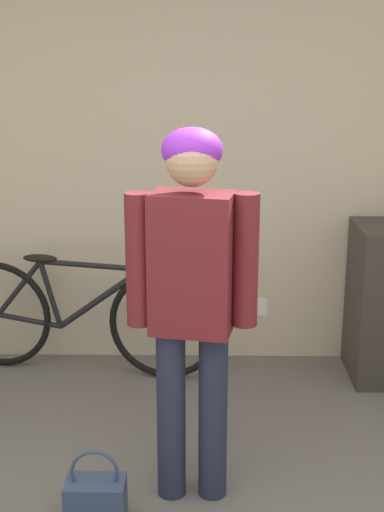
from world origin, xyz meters
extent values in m
cube|color=beige|center=(0.00, 2.50, 1.30)|extent=(8.00, 0.06, 2.60)
cube|color=white|center=(0.55, 2.46, 0.35)|extent=(0.08, 0.01, 0.12)
cylinder|color=#23283D|center=(0.02, 0.91, 0.40)|extent=(0.13, 0.13, 0.81)
cylinder|color=#23283D|center=(0.21, 0.91, 0.40)|extent=(0.13, 0.13, 0.81)
cube|color=maroon|center=(0.12, 0.91, 1.11)|extent=(0.38, 0.28, 0.61)
cylinder|color=maroon|center=(-0.11, 0.91, 1.13)|extent=(0.11, 0.11, 0.58)
cylinder|color=maroon|center=(0.34, 0.91, 1.13)|extent=(0.11, 0.11, 0.58)
sphere|color=tan|center=(0.12, 0.91, 1.55)|extent=(0.22, 0.22, 0.22)
ellipsoid|color=purple|center=(0.12, 0.93, 1.59)|extent=(0.25, 0.23, 0.19)
torus|color=black|center=(-0.07, 2.13, 0.35)|extent=(0.70, 0.15, 0.70)
cylinder|color=black|center=(-0.94, 2.26, 0.33)|extent=(0.42, 0.10, 0.09)
cylinder|color=black|center=(-0.99, 2.27, 0.54)|extent=(0.33, 0.08, 0.39)
cylinder|color=black|center=(-0.79, 2.24, 0.51)|extent=(0.15, 0.06, 0.43)
cylinder|color=black|center=(-0.47, 2.19, 0.50)|extent=(0.57, 0.13, 0.44)
cylinder|color=black|center=(-0.52, 2.20, 0.71)|extent=(0.65, 0.13, 0.05)
cylinder|color=black|center=(-0.14, 2.14, 0.53)|extent=(0.17, 0.06, 0.36)
cylinder|color=black|center=(-0.18, 2.15, 0.73)|extent=(0.07, 0.04, 0.08)
cylinder|color=black|center=(-0.16, 2.14, 0.76)|extent=(0.09, 0.46, 0.02)
ellipsoid|color=black|center=(-0.84, 2.25, 0.74)|extent=(0.23, 0.11, 0.05)
cube|color=#334260|center=(-0.30, 0.71, 0.10)|extent=(0.26, 0.16, 0.19)
torus|color=#334260|center=(-0.30, 0.71, 0.24)|extent=(0.21, 0.02, 0.21)
camera|label=1|loc=(0.16, -1.96, 1.97)|focal=50.00mm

